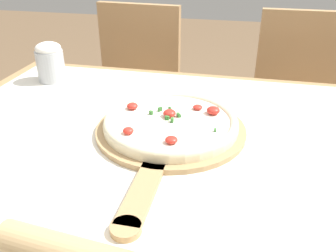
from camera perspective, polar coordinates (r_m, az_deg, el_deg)
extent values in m
cube|color=#A87F51|center=(0.79, -1.36, -3.94)|extent=(1.17, 0.94, 0.03)
cylinder|color=#A87F51|center=(1.50, -17.36, -5.18)|extent=(0.06, 0.06, 0.72)
cube|color=white|center=(0.79, -1.38, -2.86)|extent=(1.09, 0.86, 0.00)
cylinder|color=tan|center=(0.83, 0.45, -0.51)|extent=(0.35, 0.35, 0.01)
cube|color=tan|center=(0.63, -4.16, -10.61)|extent=(0.04, 0.18, 0.01)
cylinder|color=tan|center=(0.57, -6.76, -16.05)|extent=(0.05, 0.05, 0.01)
cylinder|color=beige|center=(0.82, 0.46, 0.35)|extent=(0.31, 0.31, 0.02)
torus|color=beige|center=(0.82, 0.46, 0.85)|extent=(0.31, 0.31, 0.02)
cylinder|color=white|center=(0.81, 0.46, 0.94)|extent=(0.27, 0.27, 0.00)
ellipsoid|color=red|center=(0.87, -5.74, 3.22)|extent=(0.03, 0.03, 0.01)
ellipsoid|color=red|center=(0.82, 0.24, 2.07)|extent=(0.03, 0.03, 0.02)
ellipsoid|color=red|center=(0.72, 0.54, -2.23)|extent=(0.03, 0.03, 0.01)
ellipsoid|color=red|center=(0.86, 4.77, 3.02)|extent=(0.02, 0.02, 0.01)
ellipsoid|color=red|center=(0.76, -6.40, -0.74)|extent=(0.02, 0.02, 0.01)
ellipsoid|color=red|center=(0.84, 7.27, 2.51)|extent=(0.03, 0.03, 0.02)
cube|color=#387533|center=(0.81, -0.14, 1.31)|extent=(0.01, 0.01, 0.01)
cube|color=#387533|center=(0.86, 0.32, 2.85)|extent=(0.01, 0.01, 0.01)
cube|color=#387533|center=(0.77, 7.58, -0.65)|extent=(0.01, 0.01, 0.01)
cube|color=#387533|center=(0.83, 1.64, 1.79)|extent=(0.01, 0.01, 0.01)
cube|color=#387533|center=(0.80, 0.67, 0.96)|extent=(0.01, 0.01, 0.01)
cube|color=#387533|center=(0.83, -0.50, 1.95)|extent=(0.01, 0.01, 0.01)
cube|color=#387533|center=(0.85, -1.29, 2.71)|extent=(0.01, 0.01, 0.01)
cube|color=#387533|center=(0.84, -2.73, 2.16)|extent=(0.01, 0.01, 0.01)
cube|color=#387533|center=(0.82, 1.85, 1.61)|extent=(0.01, 0.01, 0.01)
cube|color=tan|center=(1.61, -6.55, 1.83)|extent=(0.43, 0.43, 0.02)
cube|color=tan|center=(1.68, -4.56, 11.58)|extent=(0.38, 0.06, 0.44)
cylinder|color=tan|center=(1.67, -13.36, -6.89)|extent=(0.04, 0.04, 0.43)
cylinder|color=tan|center=(1.55, -2.85, -9.04)|extent=(0.04, 0.04, 0.43)
cylinder|color=tan|center=(1.90, -8.78, -1.65)|extent=(0.04, 0.04, 0.43)
cylinder|color=tan|center=(1.80, 0.51, -3.14)|extent=(0.04, 0.04, 0.43)
cube|color=tan|center=(1.55, 19.96, -0.89)|extent=(0.40, 0.40, 0.02)
cube|color=tan|center=(1.63, 20.73, 9.31)|extent=(0.38, 0.04, 0.44)
cylinder|color=tan|center=(1.52, 13.04, -10.67)|extent=(0.04, 0.04, 0.43)
cylinder|color=tan|center=(1.57, 24.96, -11.57)|extent=(0.04, 0.04, 0.43)
cylinder|color=tan|center=(1.79, 13.25, -4.31)|extent=(0.04, 0.04, 0.43)
cylinder|color=tan|center=(1.83, 23.32, -5.26)|extent=(0.04, 0.04, 0.43)
cylinder|color=#B2B7BC|center=(1.17, -18.29, 9.15)|extent=(0.08, 0.08, 0.09)
ellipsoid|color=white|center=(1.16, -18.71, 11.72)|extent=(0.08, 0.08, 0.04)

